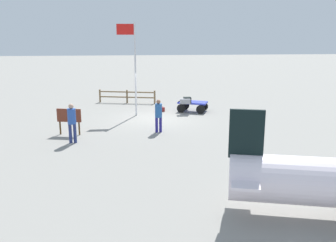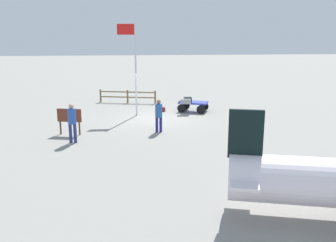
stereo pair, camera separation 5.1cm
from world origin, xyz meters
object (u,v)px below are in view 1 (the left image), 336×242
Objects in this scene: flagpole at (133,60)px; suitcase_tan at (185,101)px; luggage_cart at (192,105)px; signboard at (69,117)px; worker_trailing at (72,120)px; suitcase_olive at (160,109)px; worker_lead at (159,113)px; suitcase_grey at (187,100)px.

suitcase_tan is at bearing -177.94° from flagpole.
signboard is (6.76, 4.72, 0.42)m from luggage_cart.
worker_trailing reaches higher than luggage_cart.
suitcase_tan is 1.82m from suitcase_olive.
signboard is at bearing 46.22° from suitcase_olive.
worker_lead is 0.92× the size of worker_trailing.
signboard is (6.38, 4.38, 0.05)m from suitcase_grey.
signboard reaches higher than suitcase_tan.
worker_trailing is 1.40× the size of signboard.
worker_lead is 0.30× the size of flagpole.
flagpole reaches higher than worker_lead.
suitcase_olive is at bearing -7.34° from luggage_cart.
signboard is at bearing 51.83° from flagpole.
luggage_cart is at bearing 172.66° from suitcase_olive.
worker_lead is at bearing 84.69° from suitcase_olive.
suitcase_grey is at bearing 159.56° from suitcase_olive.
suitcase_olive is (1.99, -0.26, -0.31)m from luggage_cart.
flagpole is (1.64, 1.00, 3.13)m from suitcase_olive.
suitcase_olive is at bearing -20.44° from suitcase_grey.
worker_lead is at bearing 64.86° from suitcase_tan.
signboard is (0.36, -1.43, -0.21)m from worker_trailing.
suitcase_tan is at bearing 148.48° from suitcase_olive.
suitcase_tan is (0.17, 0.29, -0.02)m from suitcase_grey.
flagpole is at bearing 31.28° from suitcase_olive.
signboard is (3.13, 3.98, -2.40)m from flagpole.
suitcase_olive is 0.34× the size of worker_lead.
suitcase_grey is (0.38, 0.34, 0.36)m from luggage_cart.
flagpole is at bearing 11.53° from luggage_cart.
suitcase_grey is 7.74m from signboard.
flagpole reaches higher than suitcase_tan.
worker_trailing is (3.95, 1.46, 0.11)m from worker_lead.
worker_trailing is 0.33× the size of flagpole.
luggage_cart is 1.24× the size of worker_lead.
worker_trailing reaches higher than suitcase_olive.
luggage_cart is 0.38× the size of flagpole.
worker_lead is 4.22m from worker_trailing.
luggage_cart is 8.26m from signboard.
luggage_cart is 0.90m from suitcase_tan.
luggage_cart is at bearing -168.47° from flagpole.
suitcase_grey is 0.36× the size of signboard.
worker_lead reaches higher than suitcase_grey.
worker_trailing is 1.49m from signboard.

